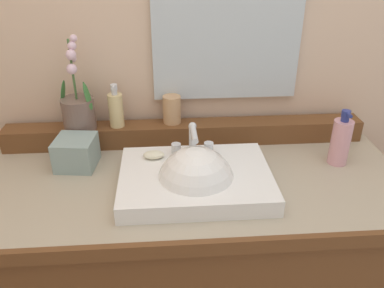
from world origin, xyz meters
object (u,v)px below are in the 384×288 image
soap_dispenser (116,109)px  tissue_box (76,152)px  soap_bar (154,155)px  potted_plant (78,108)px  tumbler_cup (172,109)px  sink_basin (196,182)px  lotion_bottle (341,141)px

soap_dispenser → tissue_box: 0.22m
soap_bar → potted_plant: 0.34m
potted_plant → tissue_box: bearing=-89.4°
tumbler_cup → tissue_box: tumbler_cup is taller
potted_plant → tissue_box: size_ratio=2.61×
potted_plant → tumbler_cup: (0.34, 0.03, -0.03)m
sink_basin → tissue_box: size_ratio=3.64×
sink_basin → soap_bar: (-0.13, 0.11, 0.04)m
sink_basin → potted_plant: (-0.40, 0.30, 0.14)m
soap_bar → lotion_bottle: 0.64m
soap_dispenser → tumbler_cup: (0.20, 0.02, -0.01)m
sink_basin → soap_bar: 0.17m
tumbler_cup → lotion_bottle: bearing=-20.0°
tumbler_cup → soap_dispenser: bearing=-175.3°
soap_dispenser → tumbler_cup: 0.21m
tumbler_cup → lotion_bottle: lotion_bottle is taller
sink_basin → tumbler_cup: 0.35m
lotion_bottle → tissue_box: lotion_bottle is taller
sink_basin → lotion_bottle: lotion_bottle is taller
sink_basin → tissue_box: bearing=156.7°
sink_basin → lotion_bottle: bearing=13.7°
sink_basin → lotion_bottle: (0.51, 0.12, 0.06)m
tumbler_cup → potted_plant: bearing=-174.6°
potted_plant → tumbler_cup: bearing=5.4°
tissue_box → potted_plant: bearing=90.6°
tumbler_cup → tissue_box: bearing=-154.3°
tumbler_cup → soap_bar: bearing=-106.7°
sink_basin → tissue_box: 0.43m
tissue_box → soap_bar: bearing=-13.6°
lotion_bottle → soap_bar: bearing=-178.5°
soap_bar → potted_plant: size_ratio=0.21×
soap_dispenser → tissue_box: bearing=-132.1°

